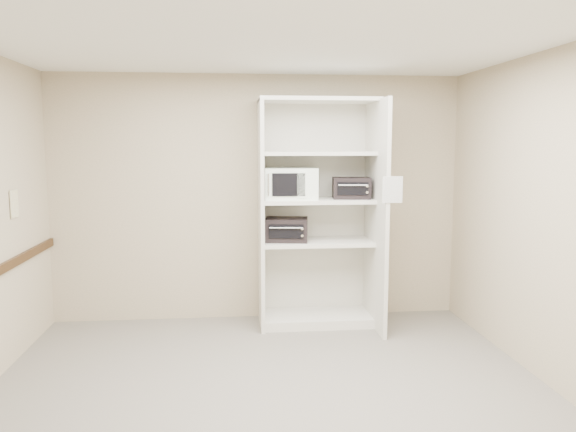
{
  "coord_description": "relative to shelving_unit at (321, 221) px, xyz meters",
  "views": [
    {
      "loc": [
        -0.28,
        -4.2,
        1.94
      ],
      "look_at": [
        0.27,
        1.31,
        1.24
      ],
      "focal_mm": 35.0,
      "sensor_mm": 36.0,
      "label": 1
    }
  ],
  "objects": [
    {
      "name": "shelving_unit",
      "position": [
        0.0,
        0.0,
        0.0
      ],
      "size": [
        1.24,
        0.92,
        2.42
      ],
      "color": "silver",
      "rests_on": "floor"
    },
    {
      "name": "wall_poster",
      "position": [
        -2.9,
        -0.66,
        0.28
      ],
      "size": [
        0.01,
        0.18,
        0.25
      ],
      "primitive_type": "cube",
      "color": "white",
      "rests_on": "wall_left"
    },
    {
      "name": "toaster_oven_lower",
      "position": [
        -0.37,
        -0.02,
        -0.09
      ],
      "size": [
        0.48,
        0.39,
        0.24
      ],
      "primitive_type": "cube",
      "rotation": [
        0.0,
        0.0,
        -0.14
      ],
      "color": "black",
      "rests_on": "shelving_unit"
    },
    {
      "name": "wall_front",
      "position": [
        -0.67,
        -3.7,
        0.22
      ],
      "size": [
        4.5,
        0.02,
        2.7
      ],
      "primitive_type": "cube",
      "color": "#BDA88D",
      "rests_on": "ground"
    },
    {
      "name": "ceiling",
      "position": [
        -0.67,
        -1.7,
        1.57
      ],
      "size": [
        4.5,
        4.0,
        0.01
      ],
      "primitive_type": "cube",
      "color": "white"
    },
    {
      "name": "wall_right",
      "position": [
        1.58,
        -1.7,
        0.22
      ],
      "size": [
        0.02,
        4.0,
        2.7
      ],
      "primitive_type": "cube",
      "color": "#BDA88D",
      "rests_on": "ground"
    },
    {
      "name": "microwave",
      "position": [
        -0.33,
        -0.0,
        0.4
      ],
      "size": [
        0.57,
        0.45,
        0.33
      ],
      "primitive_type": "cube",
      "rotation": [
        0.0,
        0.0,
        -0.07
      ],
      "color": "white",
      "rests_on": "shelving_unit"
    },
    {
      "name": "wall_back",
      "position": [
        -0.67,
        0.3,
        0.22
      ],
      "size": [
        4.5,
        0.02,
        2.7
      ],
      "primitive_type": "cube",
      "color": "#BDA88D",
      "rests_on": "ground"
    },
    {
      "name": "paper_sign",
      "position": [
        0.59,
        -0.63,
        0.38
      ],
      "size": [
        0.2,
        0.02,
        0.25
      ],
      "primitive_type": "cube",
      "rotation": [
        0.0,
        0.0,
        0.07
      ],
      "color": "white",
      "rests_on": "shelving_unit"
    },
    {
      "name": "floor",
      "position": [
        -0.67,
        -1.7,
        -1.13
      ],
      "size": [
        4.5,
        4.0,
        0.01
      ],
      "primitive_type": "cube",
      "color": "slate",
      "rests_on": "ground"
    },
    {
      "name": "toaster_oven_upper",
      "position": [
        0.31,
        -0.04,
        0.35
      ],
      "size": [
        0.42,
        0.33,
        0.22
      ],
      "primitive_type": "cube",
      "rotation": [
        0.0,
        0.0,
        -0.11
      ],
      "color": "black",
      "rests_on": "shelving_unit"
    }
  ]
}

